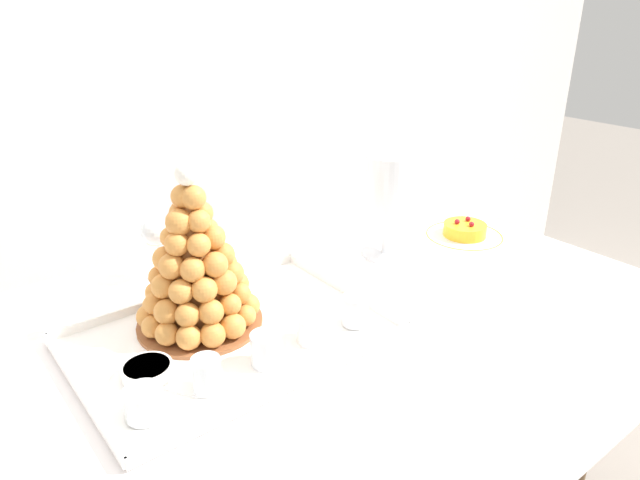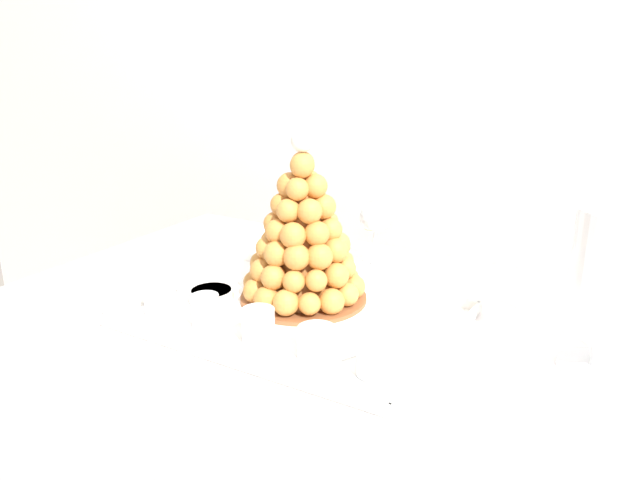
% 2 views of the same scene
% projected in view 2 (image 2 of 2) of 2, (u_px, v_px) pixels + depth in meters
% --- Properties ---
extents(backdrop_wall, '(4.80, 0.10, 2.50)m').
position_uv_depth(backdrop_wall, '(523.00, 52.00, 1.63)').
color(backdrop_wall, silver).
rests_on(backdrop_wall, ground_plane).
extents(buffet_table, '(1.52, 0.91, 0.80)m').
position_uv_depth(buffet_table, '(374.00, 394.00, 1.11)').
color(buffet_table, brown).
rests_on(buffet_table, ground_plane).
extents(serving_tray, '(0.57, 0.40, 0.02)m').
position_uv_depth(serving_tray, '(295.00, 317.00, 1.13)').
color(serving_tray, white).
rests_on(serving_tray, buffet_table).
extents(croquembouche, '(0.24, 0.24, 0.33)m').
position_uv_depth(croquembouche, '(303.00, 238.00, 1.17)').
color(croquembouche, brown).
rests_on(croquembouche, serving_tray).
extents(dessert_cup_left, '(0.06, 0.06, 0.05)m').
position_uv_depth(dessert_cup_left, '(161.00, 302.00, 1.14)').
color(dessert_cup_left, silver).
rests_on(dessert_cup_left, serving_tray).
extents(dessert_cup_mid_left, '(0.05, 0.05, 0.06)m').
position_uv_depth(dessert_cup_mid_left, '(206.00, 312.00, 1.09)').
color(dessert_cup_mid_left, silver).
rests_on(dessert_cup_mid_left, serving_tray).
extents(dessert_cup_centre, '(0.05, 0.05, 0.06)m').
position_uv_depth(dessert_cup_centre, '(258.00, 327.00, 1.03)').
color(dessert_cup_centre, silver).
rests_on(dessert_cup_centre, serving_tray).
extents(dessert_cup_mid_right, '(0.06, 0.06, 0.05)m').
position_uv_depth(dessert_cup_mid_right, '(317.00, 343.00, 0.98)').
color(dessert_cup_mid_right, silver).
rests_on(dessert_cup_mid_right, serving_tray).
extents(dessert_cup_right, '(0.05, 0.05, 0.06)m').
position_uv_depth(dessert_cup_right, '(373.00, 358.00, 0.93)').
color(dessert_cup_right, silver).
rests_on(dessert_cup_right, serving_tray).
extents(creme_brulee_ramekin, '(0.09, 0.09, 0.02)m').
position_uv_depth(creme_brulee_ramekin, '(212.00, 295.00, 1.20)').
color(creme_brulee_ramekin, white).
rests_on(creme_brulee_ramekin, serving_tray).
extents(macaron_goblet, '(0.12, 0.12, 0.26)m').
position_uv_depth(macaron_goblet, '(610.00, 273.00, 0.92)').
color(macaron_goblet, white).
rests_on(macaron_goblet, buffet_table).
extents(wine_glass, '(0.07, 0.07, 0.15)m').
position_uv_depth(wine_glass, '(375.00, 220.00, 1.36)').
color(wine_glass, silver).
rests_on(wine_glass, buffet_table).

